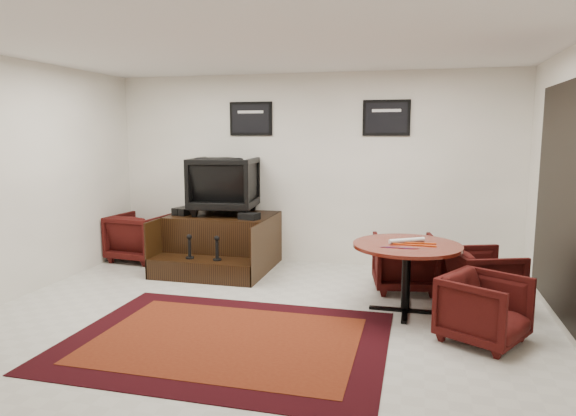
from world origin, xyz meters
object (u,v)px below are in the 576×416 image
at_px(armchair_side, 140,235).
at_px(meeting_table, 407,252).
at_px(shine_podium, 222,243).
at_px(table_chair_back, 405,260).
at_px(table_chair_window, 482,275).
at_px(shine_chair, 224,182).
at_px(table_chair_corner, 484,306).

bearing_deg(armchair_side, meeting_table, 166.79).
distance_m(shine_podium, table_chair_back, 2.65).
relative_size(table_chair_back, table_chair_window, 1.05).
bearing_deg(shine_chair, table_chair_back, 160.07).
xyz_separation_m(table_chair_window, table_chair_corner, (-0.10, -1.03, -0.01)).
distance_m(shine_chair, table_chair_corner, 4.07).
bearing_deg(meeting_table, armchair_side, 161.22).
relative_size(shine_podium, meeting_table, 1.32).
height_order(shine_podium, armchair_side, armchair_side).
bearing_deg(armchair_side, table_chair_corner, 162.49).
height_order(shine_chair, meeting_table, shine_chair).
xyz_separation_m(shine_chair, table_chair_back, (2.61, -0.62, -0.85)).
bearing_deg(table_chair_window, meeting_table, 94.03).
distance_m(armchair_side, table_chair_window, 4.95).
xyz_separation_m(shine_podium, armchair_side, (-1.38, 0.08, 0.04)).
distance_m(shine_chair, armchair_side, 1.61).
bearing_deg(meeting_table, table_chair_corner, -42.04).
xyz_separation_m(shine_podium, table_chair_corner, (3.38, -1.95, -0.00)).
xyz_separation_m(shine_chair, armchair_side, (-1.38, -0.07, -0.83)).
bearing_deg(armchair_side, shine_podium, -177.73).
xyz_separation_m(meeting_table, table_chair_back, (-0.04, 0.82, -0.29)).
bearing_deg(table_chair_window, table_chair_back, 42.23).
bearing_deg(table_chair_corner, shine_chair, 88.83).
bearing_deg(shine_chair, table_chair_window, 156.33).
bearing_deg(table_chair_back, meeting_table, 82.88).
relative_size(armchair_side, table_chair_corner, 1.13).
bearing_deg(table_chair_window, armchair_side, 58.08).
distance_m(shine_chair, meeting_table, 3.06).
distance_m(shine_podium, meeting_table, 2.96).
height_order(shine_podium, shine_chair, shine_chair).
bearing_deg(table_chair_corner, shine_podium, 90.71).
relative_size(shine_chair, meeting_table, 0.80).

